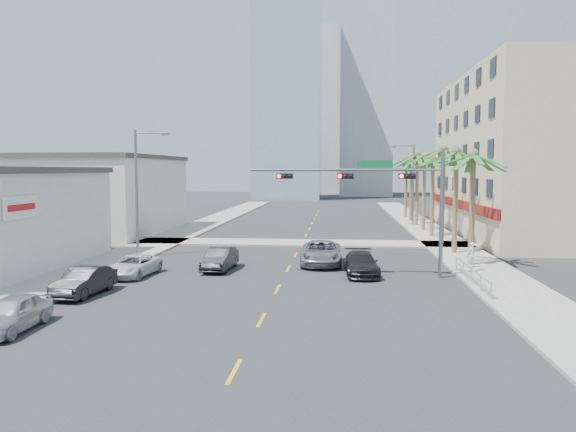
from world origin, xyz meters
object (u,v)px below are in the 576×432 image
Objects in this scene: traffic_signal_mast at (385,190)px; pedestrian at (471,255)px; car_lane_right at (361,264)px; car_lane_center at (321,253)px; car_parked_mid at (84,281)px; car_parked_far at (133,266)px; car_parked_near at (12,313)px; car_lane_left at (220,259)px.

pedestrian is (5.59, 2.93, -4.13)m from traffic_signal_mast.
traffic_signal_mast reaches higher than car_lane_right.
car_parked_mid is at bearing -139.80° from car_lane_center.
car_parked_far is 20.59m from pedestrian.
car_parked_near reaches higher than car_lane_right.
car_parked_near is 0.88× the size of car_lane_right.
car_parked_mid reaches higher than car_lane_right.
pedestrian is (6.90, 2.49, 0.25)m from car_lane_right.
car_parked_near is 25.82m from pedestrian.
car_lane_right is (13.28, 1.60, 0.07)m from car_parked_far.
pedestrian is (15.57, 1.62, 0.23)m from car_lane_left.
car_parked_near is at bearing -108.09° from car_lane_left.
car_lane_right is at bearing -3.16° from car_lane_left.
car_parked_mid is 1.00× the size of car_lane_left.
car_parked_mid is at bearing -157.83° from car_lane_right.
car_lane_center reaches higher than car_lane_left.
car_lane_right is at bearing -12.40° from pedestrian.
car_parked_far is at bearing -176.63° from car_lane_right.
car_lane_center is (11.38, 16.30, 0.09)m from car_parked_near.
car_lane_center is at bearing 122.29° from car_lane_right.
traffic_signal_mast is at bearing 27.11° from car_parked_mid.
car_parked_mid is at bearing -8.47° from pedestrian.
traffic_signal_mast is at bearing -47.07° from car_lane_center.
pedestrian reaches higher than car_parked_near.
car_lane_center reaches higher than car_parked_near.
car_parked_near is 18.91m from car_lane_right.
car_lane_left is (5.21, 7.54, 0.00)m from car_parked_mid.
car_parked_mid is 0.91× the size of car_lane_right.
car_lane_center is at bearing 53.78° from car_parked_near.
car_lane_center is (-3.78, 3.88, -4.28)m from traffic_signal_mast.
car_lane_center is (11.40, 10.10, 0.09)m from car_parked_mid.
car_parked_mid and car_lane_left have the same top height.
car_parked_mid is (-0.02, 6.20, -0.00)m from car_parked_near.
car_parked_near is at bearing -126.27° from car_lane_center.
car_lane_right is at bearing -55.57° from car_lane_center.
car_parked_near is (-15.17, -12.42, -4.37)m from traffic_signal_mast.
car_parked_mid reaches higher than car_parked_far.
car_parked_near is 0.97× the size of car_lane_left.
car_lane_center is (10.80, 5.03, 0.17)m from car_parked_far.
car_lane_right is at bearing 161.27° from traffic_signal_mast.
car_lane_center is 1.21× the size of car_lane_right.
car_lane_left is 8.71m from car_lane_right.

